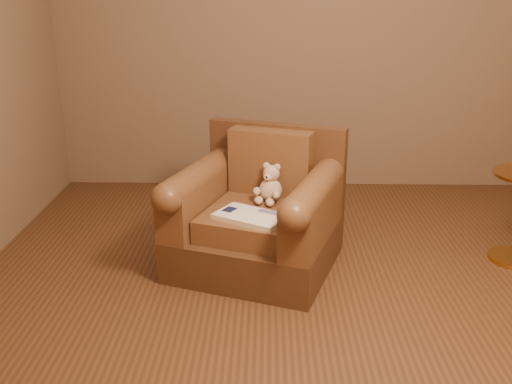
{
  "coord_description": "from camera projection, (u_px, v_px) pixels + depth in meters",
  "views": [
    {
      "loc": [
        -0.28,
        -2.7,
        1.6
      ],
      "look_at": [
        -0.34,
        0.4,
        0.49
      ],
      "focal_mm": 40.0,
      "sensor_mm": 36.0,
      "label": 1
    }
  ],
  "objects": [
    {
      "name": "guidebook",
      "position": [
        250.0,
        217.0,
        3.18
      ],
      "size": [
        0.45,
        0.39,
        0.03
      ],
      "rotation": [
        0.0,
        0.0,
        -0.53
      ],
      "color": "beige",
      "rests_on": "armchair"
    },
    {
      "name": "teddy_bear",
      "position": [
        270.0,
        187.0,
        3.43
      ],
      "size": [
        0.18,
        0.2,
        0.24
      ],
      "rotation": [
        0.0,
        0.0,
        -0.45
      ],
      "color": "tan",
      "rests_on": "armchair"
    },
    {
      "name": "floor",
      "position": [
        317.0,
        303.0,
        3.08
      ],
      "size": [
        4.0,
        4.0,
        0.0
      ],
      "primitive_type": "plane",
      "color": "#52321C",
      "rests_on": "ground"
    },
    {
      "name": "armchair",
      "position": [
        258.0,
        216.0,
        3.43
      ],
      "size": [
        1.12,
        1.09,
        0.8
      ],
      "rotation": [
        0.0,
        0.0,
        -0.33
      ],
      "color": "#492D18",
      "rests_on": "floor"
    }
  ]
}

